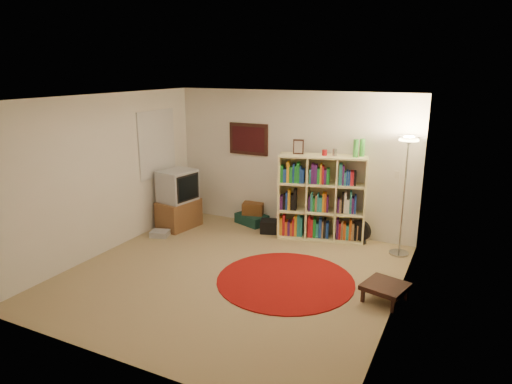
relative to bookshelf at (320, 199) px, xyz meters
The scene contains 12 objects.
room 2.12m from the bookshelf, 110.21° to the right, with size 4.54×4.54×2.54m.
bookshelf is the anchor object (origin of this frame).
floor_lamp 1.64m from the bookshelf, ahead, with size 0.43×0.43×1.90m.
floor_fan 0.88m from the bookshelf, ahead, with size 0.36×0.24×0.41m.
tv_stand 2.60m from the bookshelf, 166.12° to the right, with size 0.63×0.82×1.08m.
dvd_box 2.87m from the bookshelf, 155.18° to the right, with size 0.37×0.34×0.10m.
suitcase 1.52m from the bookshelf, behind, with size 0.68×0.56×0.19m.
wicker_basket 1.44m from the bookshelf, behind, with size 0.44×0.36×0.22m.
duffel_bag 1.07m from the bookshelf, behind, with size 0.40×0.36×0.23m.
paper_towel 0.83m from the bookshelf, behind, with size 0.12×0.12×0.23m.
red_rug 1.95m from the bookshelf, 86.26° to the right, with size 1.92×1.92×0.02m.
side_table 2.36m from the bookshelf, 50.36° to the right, with size 0.61×0.61×0.23m.
Camera 1 is at (2.96, -5.24, 2.88)m, focal length 32.00 mm.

